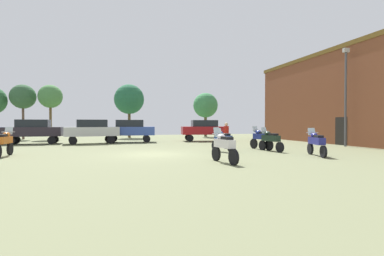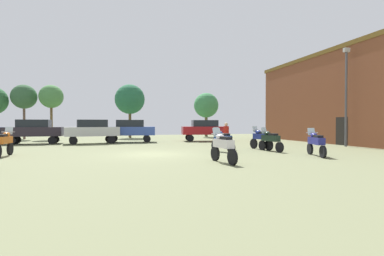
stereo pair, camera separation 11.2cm
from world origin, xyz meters
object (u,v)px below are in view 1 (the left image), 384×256
car_1 (34,130)px  motorcycle_1 (316,142)px  motorcycle_6 (224,146)px  tree_4 (129,99)px  tree_5 (206,106)px  motorcycle_3 (4,142)px  tree_1 (50,97)px  person_1 (226,133)px  car_2 (130,129)px  car_5 (204,129)px  brick_building (356,97)px  motorcycle_4 (223,140)px  car_3 (92,130)px  motorcycle_2 (261,138)px  tree_3 (23,97)px  lamp_post (346,92)px  motorcycle_5 (270,139)px

car_1 → motorcycle_1: bearing=-131.0°
motorcycle_6 → tree_4: bearing=88.7°
motorcycle_1 → tree_5: 22.11m
motorcycle_3 → tree_5: (16.69, 17.75, 3.22)m
car_1 → tree_1: (-0.16, 7.48, 3.36)m
tree_5 → person_1: bearing=-103.7°
motorcycle_1 → tree_5: size_ratio=0.39×
car_2 → car_5: size_ratio=0.98×
brick_building → motorcycle_3: bearing=-172.9°
motorcycle_4 → tree_1: bearing=109.1°
motorcycle_6 → person_1: (2.74, 6.37, 0.29)m
tree_5 → motorcycle_6: bearing=-106.5°
motorcycle_6 → tree_4: size_ratio=0.34×
motorcycle_1 → tree_4: (-8.23, 22.28, 3.84)m
car_2 → car_3: same height
motorcycle_2 → tree_3: size_ratio=0.37×
person_1 → tree_3: 23.50m
motorcycle_1 → motorcycle_3: size_ratio=0.98×
motorcycle_3 → lamp_post: (21.78, 0.53, 3.26)m
tree_1 → lamp_post: (22.87, -16.36, -0.54)m
motorcycle_6 → tree_3: size_ratio=0.37×
motorcycle_4 → motorcycle_3: bearing=159.5°
motorcycle_5 → tree_4: size_ratio=0.34×
tree_3 → car_3: bearing=-50.0°
tree_3 → tree_5: (20.57, 0.21, -0.56)m
car_5 → car_1: bearing=97.6°
car_5 → lamp_post: (8.01, -8.83, 2.82)m
motorcycle_5 → tree_3: (-18.43, 18.72, 3.80)m
motorcycle_2 → car_2: 12.24m
brick_building → car_1: 27.22m
lamp_post → motorcycle_1: bearing=-143.8°
tree_1 → lamp_post: lamp_post is taller
car_1 → car_3: same height
brick_building → tree_4: bearing=140.5°
motorcycle_1 → motorcycle_4: 5.09m
tree_1 → car_1: bearing=-88.8°
motorcycle_5 → car_3: 14.67m
car_2 → tree_3: tree_3 is taller
car_1 → lamp_post: bearing=-112.8°
car_1 → person_1: car_1 is taller
motorcycle_3 → car_5: size_ratio=0.49×
car_1 → car_5: size_ratio=0.96×
motorcycle_6 → car_5: (3.87, 14.53, 0.44)m
tree_1 → motorcycle_1: bearing=-51.7°
tree_1 → tree_3: tree_3 is taller
person_1 → tree_3: size_ratio=0.30×
tree_4 → car_2: bearing=-92.8°
car_1 → tree_5: 19.69m
car_1 → car_2: 7.73m
motorcycle_4 → car_3: bearing=113.8°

